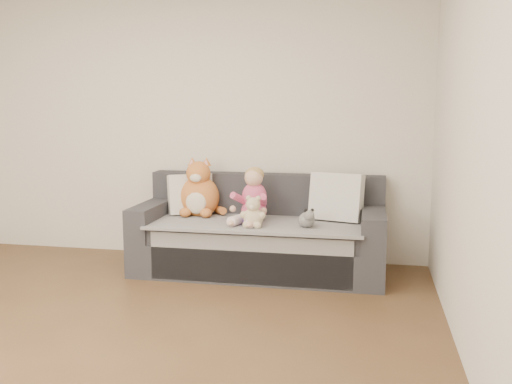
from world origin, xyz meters
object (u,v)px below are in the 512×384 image
at_px(plush_cat, 199,193).
at_px(teddy_bear, 253,214).
at_px(sofa, 260,237).
at_px(toddler, 253,198).
at_px(sippy_cup, 247,217).

relative_size(plush_cat, teddy_bear, 2.07).
bearing_deg(sofa, toddler, -123.33).
height_order(sofa, sippy_cup, sofa).
distance_m(sofa, plush_cat, 0.71).
bearing_deg(plush_cat, teddy_bear, -37.86).
distance_m(sofa, toddler, 0.38).
bearing_deg(sofa, sippy_cup, -105.47).
relative_size(sofa, toddler, 4.44).
bearing_deg(sippy_cup, sofa, 74.53).
relative_size(teddy_bear, sippy_cup, 2.27).
distance_m(toddler, teddy_bear, 0.28).
xyz_separation_m(plush_cat, sippy_cup, (0.53, -0.35, -0.14)).
distance_m(plush_cat, teddy_bear, 0.75).
bearing_deg(plush_cat, toddler, -19.99).
height_order(toddler, teddy_bear, toddler).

